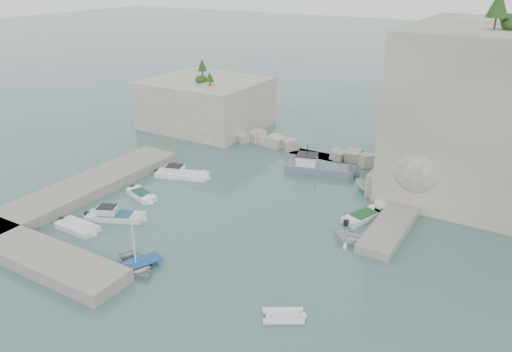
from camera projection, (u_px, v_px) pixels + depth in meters
The scene contains 20 objects.
ground at pixel (223, 227), 46.15m from camera, with size 400.00×400.00×0.00m, color #466A69.
cliff_terrace at pixel (417, 178), 53.71m from camera, with size 8.00×10.00×2.50m, color beige.
outcrop_west at pixel (206, 103), 73.99m from camera, with size 16.00×14.00×7.00m, color beige.
quay_west at pixel (86, 187), 53.20m from camera, with size 5.00×24.00×1.10m, color #9E9689.
quay_south at pixel (35, 255), 40.80m from camera, with size 18.00×4.00×1.10m, color #9E9689.
ledge_east at pixel (399, 215), 47.49m from camera, with size 3.00×16.00×0.80m, color #9E9689.
breakwater at pixel (314, 149), 63.72m from camera, with size 28.00×3.00×1.40m, color beige.
motorboat_d at pixel (116, 219), 47.65m from camera, with size 6.04×1.80×1.40m, color silver, non-canonical shape.
motorboat_c at pixel (142, 197), 52.18m from camera, with size 4.32×1.57×0.70m, color white, non-canonical shape.
motorboat_e at pixel (78, 230), 45.77m from camera, with size 4.62×1.89×0.70m, color white, non-canonical shape.
motorboat_a at pixel (183, 177), 57.17m from camera, with size 6.67×1.99×1.40m, color white, non-canonical shape.
rowboat at pixel (137, 269), 39.88m from camera, with size 3.17×4.43×0.92m, color silver.
inflatable_dinghy at pixel (283, 318), 34.30m from camera, with size 3.08×1.50×0.44m, color silver, non-canonical shape.
tender_east_a at pixel (349, 242), 43.70m from camera, with size 2.66×3.09×1.63m, color white.
tender_east_b at pixel (363, 219), 47.71m from camera, with size 5.02×1.71×0.70m, color silver, non-canonical shape.
tender_east_c at pixel (382, 209), 49.71m from camera, with size 4.44×1.43×0.70m, color silver, non-canonical shape.
tender_east_d at pixel (371, 193), 53.03m from camera, with size 1.50×3.99×1.54m, color white.
work_boat at pixel (320, 172), 58.41m from camera, with size 8.80×2.60×2.20m, color slate, non-canonical shape.
rowboat_mast at pixel (133, 241), 38.88m from camera, with size 0.10×0.10×4.20m, color white.
vegetation at pixel (503, 13), 49.97m from camera, with size 53.48×13.88×13.40m.
Camera 1 is at (23.55, -33.25, 22.39)m, focal length 35.00 mm.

